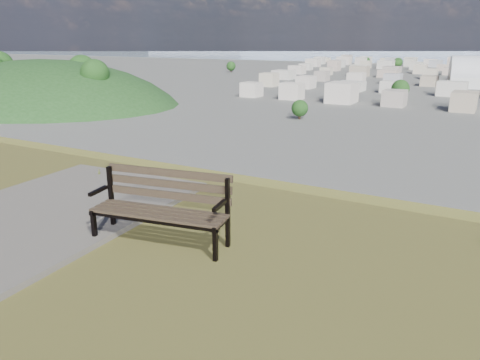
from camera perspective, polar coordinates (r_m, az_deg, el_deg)
The scene contains 5 objects.
park_bench at distance 5.80m, azimuth -9.46°, elevation -2.85°, with size 1.76×0.84×0.89m.
gravel_patch at distance 7.34m, azimuth -21.80°, elevation -3.45°, with size 2.83×4.05×0.08m, color #69645B.
grass_tufts at distance 3.82m, azimuth -7.79°, elevation -20.76°, with size 12.49×7.38×0.28m.
green_wooded_hill at distance 226.73m, azimuth -22.72°, elevation 8.72°, with size 145.61×116.49×72.80m.
city_trees at distance 323.90m, azimuth 24.84°, elevation 11.41°, with size 406.52×387.20×9.98m.
Camera 1 is at (2.33, -2.83, 27.44)m, focal length 35.00 mm.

